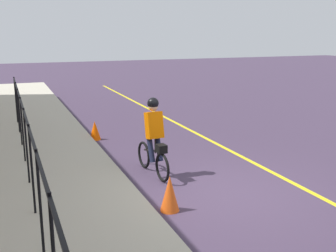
% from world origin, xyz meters
% --- Properties ---
extents(ground_plane, '(80.00, 80.00, 0.00)m').
position_xyz_m(ground_plane, '(0.00, 0.00, 0.00)').
color(ground_plane, '#3E3045').
extents(lane_line_centre, '(36.00, 0.12, 0.01)m').
position_xyz_m(lane_line_centre, '(0.00, -1.60, 0.00)').
color(lane_line_centre, yellow).
rests_on(lane_line_centre, ground).
extents(sidewalk, '(40.00, 3.20, 0.15)m').
position_xyz_m(sidewalk, '(0.00, 3.40, 0.07)').
color(sidewalk, '#B7AF9B').
rests_on(sidewalk, ground).
extents(iron_fence, '(14.29, 0.04, 1.60)m').
position_xyz_m(iron_fence, '(1.00, 3.80, 1.30)').
color(iron_fence, black).
rests_on(iron_fence, sidewalk).
extents(cyclist_lead, '(1.71, 0.38, 1.83)m').
position_xyz_m(cyclist_lead, '(1.60, 1.07, 0.91)').
color(cyclist_lead, black).
rests_on(cyclist_lead, ground).
extents(traffic_cone_near, '(0.36, 0.36, 0.58)m').
position_xyz_m(traffic_cone_near, '(5.29, 1.65, 0.29)').
color(traffic_cone_near, '#FE5200').
rests_on(traffic_cone_near, ground).
extents(traffic_cone_far, '(0.36, 0.36, 0.69)m').
position_xyz_m(traffic_cone_far, '(-0.30, 1.45, 0.34)').
color(traffic_cone_far, '#E85516').
rests_on(traffic_cone_far, ground).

